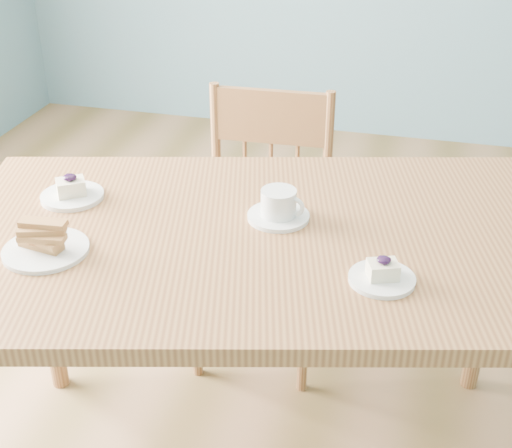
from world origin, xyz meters
name	(u,v)px	position (x,y,z in m)	size (l,w,h in m)	color
room	(420,2)	(0.00, 0.00, 1.35)	(5.01, 5.01, 2.71)	#936945
dining_table	(268,261)	(-0.30, -0.23, 0.75)	(1.72, 1.24, 0.83)	#9D6A3B
dining_chair	(262,230)	(-0.45, 0.36, 0.48)	(0.45, 0.43, 0.95)	#9D6A3B
cheesecake_plate_near	(382,275)	(0.00, -0.37, 0.85)	(0.15, 0.15, 0.06)	silver
cheesecake_plate_far	(72,192)	(-0.84, -0.18, 0.85)	(0.17, 0.17, 0.07)	silver
coffee_cup	(279,207)	(-0.28, -0.15, 0.86)	(0.16, 0.16, 0.08)	silver
biscotti_plate	(45,243)	(-0.77, -0.45, 0.86)	(0.20, 0.20, 0.08)	silver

